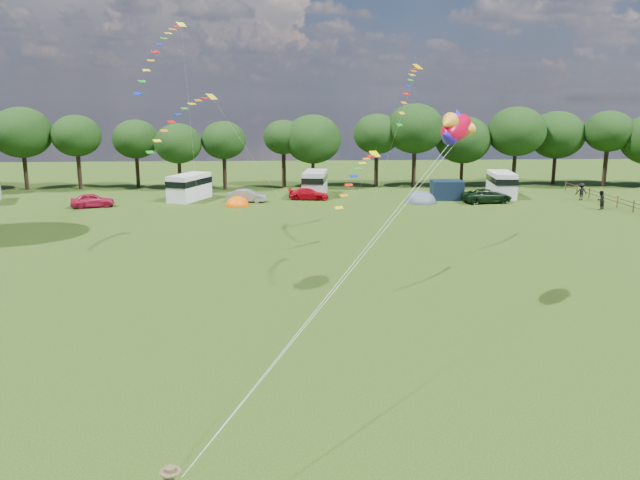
{
  "coord_description": "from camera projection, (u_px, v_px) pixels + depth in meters",
  "views": [
    {
      "loc": [
        -1.62,
        -21.91,
        10.79
      ],
      "look_at": [
        0.0,
        8.0,
        4.0
      ],
      "focal_mm": 35.0,
      "sensor_mm": 36.0,
      "label": 1
    }
  ],
  "objects": [
    {
      "name": "tent_orange",
      "position": [
        237.0,
        206.0,
        64.31
      ],
      "size": [
        2.51,
        2.75,
        1.97
      ],
      "color": "#F75D00",
      "rests_on": "ground"
    },
    {
      "name": "tree_line",
      "position": [
        342.0,
        136.0,
        76.23
      ],
      "size": [
        102.98,
        10.98,
        10.27
      ],
      "color": "black",
      "rests_on": "ground"
    },
    {
      "name": "walker_b",
      "position": [
        581.0,
        192.0,
        67.7
      ],
      "size": [
        1.24,
        0.58,
        1.9
      ],
      "primitive_type": "imported",
      "rotation": [
        0.0,
        0.0,
        3.13
      ],
      "color": "black",
      "rests_on": "ground"
    },
    {
      "name": "awning_navy",
      "position": [
        447.0,
        190.0,
        68.35
      ],
      "size": [
        3.51,
        2.93,
        2.07
      ],
      "primitive_type": "cube",
      "rotation": [
        0.0,
        0.0,
        -0.07
      ],
      "color": "black",
      "rests_on": "ground"
    },
    {
      "name": "ground_plane",
      "position": [
        331.0,
        388.0,
        23.81
      ],
      "size": [
        180.0,
        180.0,
        0.0
      ],
      "primitive_type": "plane",
      "color": "black",
      "rests_on": "ground"
    },
    {
      "name": "car_d",
      "position": [
        487.0,
        196.0,
        66.13
      ],
      "size": [
        5.71,
        3.19,
        1.48
      ],
      "primitive_type": "imported",
      "rotation": [
        0.0,
        0.0,
        1.71
      ],
      "color": "black",
      "rests_on": "ground"
    },
    {
      "name": "tent_greyblue",
      "position": [
        421.0,
        202.0,
        66.41
      ],
      "size": [
        3.32,
        3.63,
        2.47
      ],
      "color": "#4B5765",
      "rests_on": "ground"
    },
    {
      "name": "car_c",
      "position": [
        309.0,
        194.0,
        68.19
      ],
      "size": [
        4.44,
        2.48,
        1.26
      ],
      "primitive_type": "imported",
      "rotation": [
        0.0,
        0.0,
        1.39
      ],
      "color": "#BB0713",
      "rests_on": "ground"
    },
    {
      "name": "streamer_kite_a",
      "position": [
        163.0,
        46.0,
        48.66
      ],
      "size": [
        3.44,
        5.65,
        5.8
      ],
      "rotation": [
        0.0,
        0.0,
        0.69
      ],
      "color": "yellow",
      "rests_on": "ground"
    },
    {
      "name": "campervan_b",
      "position": [
        189.0,
        186.0,
        67.85
      ],
      "size": [
        4.44,
        6.23,
        2.81
      ],
      "rotation": [
        0.0,
        0.0,
        1.18
      ],
      "color": "white",
      "rests_on": "ground"
    },
    {
      "name": "car_b",
      "position": [
        247.0,
        196.0,
        66.54
      ],
      "size": [
        4.04,
        2.0,
        1.37
      ],
      "primitive_type": "imported",
      "rotation": [
        0.0,
        0.0,
        1.42
      ],
      "color": "gray",
      "rests_on": "ground"
    },
    {
      "name": "car_a",
      "position": [
        92.0,
        200.0,
        63.33
      ],
      "size": [
        4.65,
        2.88,
        1.45
      ],
      "primitive_type": "imported",
      "rotation": [
        0.0,
        0.0,
        1.86
      ],
      "color": "#BB193B",
      "rests_on": "ground"
    },
    {
      "name": "streamer_kite_b",
      "position": [
        187.0,
        113.0,
        42.29
      ],
      "size": [
        4.33,
        4.79,
        3.83
      ],
      "rotation": [
        0.0,
        0.0,
        0.93
      ],
      "color": "yellow",
      "rests_on": "ground"
    },
    {
      "name": "campervan_c",
      "position": [
        315.0,
        182.0,
        70.99
      ],
      "size": [
        3.26,
        5.98,
        2.78
      ],
      "rotation": [
        0.0,
        0.0,
        1.42
      ],
      "color": "silver",
      "rests_on": "ground"
    },
    {
      "name": "walker_a",
      "position": [
        601.0,
        200.0,
        62.06
      ],
      "size": [
        1.08,
        0.97,
        1.9
      ],
      "primitive_type": "imported",
      "rotation": [
        0.0,
        0.0,
        3.69
      ],
      "color": "black",
      "rests_on": "ground"
    },
    {
      "name": "streamer_kite_d",
      "position": [
        410.0,
        84.0,
        44.13
      ],
      "size": [
        2.73,
        5.17,
        4.32
      ],
      "rotation": [
        0.0,
        0.0,
        0.83
      ],
      "color": "#EAD800",
      "rests_on": "ground"
    },
    {
      "name": "fish_kite",
      "position": [
        455.0,
        128.0,
        31.08
      ],
      "size": [
        2.91,
        3.62,
        1.99
      ],
      "rotation": [
        0.0,
        -0.21,
        0.98
      ],
      "color": "red",
      "rests_on": "ground"
    },
    {
      "name": "campervan_d",
      "position": [
        501.0,
        183.0,
        70.19
      ],
      "size": [
        3.09,
        5.91,
        2.77
      ],
      "rotation": [
        0.0,
        0.0,
        1.45
      ],
      "color": "white",
      "rests_on": "ground"
    },
    {
      "name": "streamer_kite_c",
      "position": [
        361.0,
        170.0,
        36.18
      ],
      "size": [
        3.14,
        4.86,
        2.78
      ],
      "rotation": [
        0.0,
        0.0,
        0.51
      ],
      "color": "#FFE200",
      "rests_on": "ground"
    }
  ]
}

